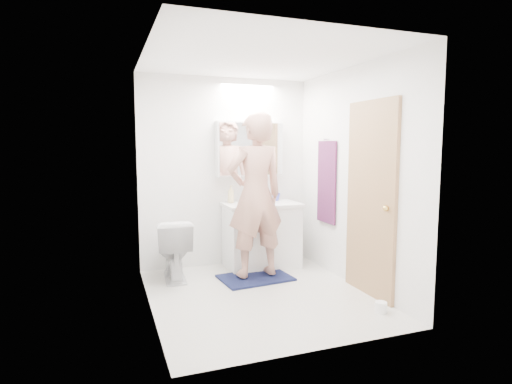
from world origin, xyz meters
name	(u,v)px	position (x,y,z in m)	size (l,w,h in m)	color
floor	(260,295)	(0.00, 0.00, 0.00)	(2.50, 2.50, 0.00)	silver
ceiling	(260,57)	(0.00, 0.00, 2.40)	(2.50, 2.50, 0.00)	white
wall_back	(226,172)	(0.00, 1.25, 1.20)	(2.50, 2.50, 0.00)	white
wall_front	(320,194)	(0.00, -1.25, 1.20)	(2.50, 2.50, 0.00)	white
wall_left	(148,183)	(-1.10, 0.00, 1.20)	(2.50, 2.50, 0.00)	white
wall_right	(354,177)	(1.10, 0.00, 1.20)	(2.50, 2.50, 0.00)	white
vanity_cabinet	(261,236)	(0.39, 0.96, 0.39)	(0.90, 0.55, 0.78)	white
countertop	(262,205)	(0.39, 0.96, 0.80)	(0.95, 0.58, 0.04)	white
sink_basin	(261,202)	(0.39, 0.99, 0.84)	(0.36, 0.36, 0.03)	white
faucet	(256,195)	(0.39, 1.19, 0.90)	(0.02, 0.02, 0.16)	silver
medicine_cabinet	(250,149)	(0.30, 1.18, 1.50)	(0.88, 0.14, 0.70)	white
mirror_panel	(252,149)	(0.30, 1.10, 1.50)	(0.84, 0.01, 0.66)	silver
toilet	(174,249)	(-0.75, 0.85, 0.36)	(0.40, 0.70, 0.71)	white
bath_rug	(255,278)	(0.14, 0.51, 0.01)	(0.80, 0.55, 0.02)	#151E41
person	(255,195)	(0.14, 0.51, 0.98)	(0.68, 0.45, 1.87)	tan
door	(371,199)	(1.08, -0.35, 1.00)	(0.04, 0.80, 2.00)	tan
door_knob	(386,208)	(1.04, -0.65, 0.95)	(0.06, 0.06, 0.06)	gold
towel	(327,182)	(1.08, 0.55, 1.10)	(0.02, 0.42, 1.00)	#121C39
towel_hook	(326,139)	(1.07, 0.55, 1.62)	(0.02, 0.02, 0.07)	silver
soap_bottle_a	(231,194)	(0.03, 1.11, 0.93)	(0.09, 0.09, 0.22)	beige
soap_bottle_b	(246,196)	(0.24, 1.15, 0.90)	(0.07, 0.07, 0.16)	#5987BF
toothbrush_cup	(276,197)	(0.65, 1.12, 0.87)	(0.11, 0.11, 0.10)	#444ECD
toilet_paper_roll	(381,307)	(0.90, -0.81, 0.05)	(0.11, 0.11, 0.10)	white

